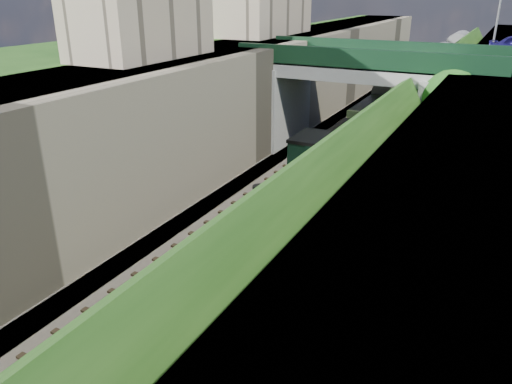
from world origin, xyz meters
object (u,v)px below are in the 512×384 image
tender (349,159)px  locomotive (299,201)px  lamppost (501,3)px  road_bridge (376,96)px  tree (455,100)px

tender → locomotive: bearing=-90.0°
lamppost → tender: bearing=-114.8°
locomotive → tender: (-0.00, 7.36, -0.27)m
road_bridge → tree: (4.97, -2.18, 0.57)m
road_bridge → locomotive: size_ratio=1.56×
road_bridge → tree: bearing=-23.7°
tree → tender: bearing=-140.3°
tender → road_bridge: bearing=92.4°
road_bridge → tender: (0.26, -6.09, -2.46)m
lamppost → locomotive: (-5.84, -20.02, -7.67)m
tree → locomotive: bearing=-112.7°
tree → locomotive: size_ratio=0.65×
road_bridge → tree: size_ratio=2.42×
lamppost → tender: (-5.84, -12.66, -7.95)m
locomotive → tender: 7.37m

